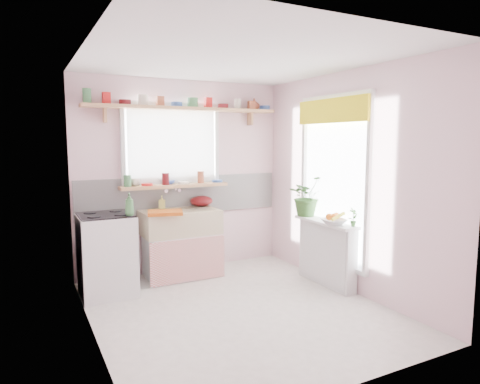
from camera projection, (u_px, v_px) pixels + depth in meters
room at (254, 169)px, 5.28m from camera, size 3.20×3.20×3.20m
sink_unit at (181, 243)px, 5.40m from camera, size 0.95×0.65×1.11m
cooker at (107, 254)px, 4.75m from camera, size 0.58×0.58×0.93m
radiator_ledge at (327, 252)px, 5.11m from camera, size 0.22×0.95×0.78m
windowsill at (175, 186)px, 5.48m from camera, size 1.40×0.22×0.04m
pine_shelf at (185, 109)px, 5.42m from camera, size 2.52×0.24×0.04m
shelf_crockery at (182, 103)px, 5.39m from camera, size 2.47×0.11×0.12m
sill_crockery at (171, 180)px, 5.45m from camera, size 1.35×0.11×0.12m
dish_tray at (165, 213)px, 5.06m from camera, size 0.47×0.40×0.04m
colander at (201, 201)px, 5.70m from camera, size 0.35×0.35×0.14m
jade_plant at (306, 196)px, 5.37m from camera, size 0.55×0.50×0.51m
fruit_bowl at (334, 222)px, 4.82m from camera, size 0.29×0.29×0.07m
herb_pot at (353, 217)px, 4.71m from camera, size 0.13×0.10×0.21m
soap_bottle_sink at (162, 202)px, 5.45m from camera, size 0.10×0.10×0.17m
sill_cup at (135, 182)px, 5.30m from camera, size 0.15×0.15×0.09m
sill_bowl at (168, 182)px, 5.50m from camera, size 0.20×0.20×0.05m
shelf_vase at (254, 104)px, 5.94m from camera, size 0.19×0.19×0.16m
cooker_bottle at (129, 204)px, 4.60m from camera, size 0.11×0.11×0.24m
fruit at (334, 217)px, 4.82m from camera, size 0.20×0.14×0.10m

